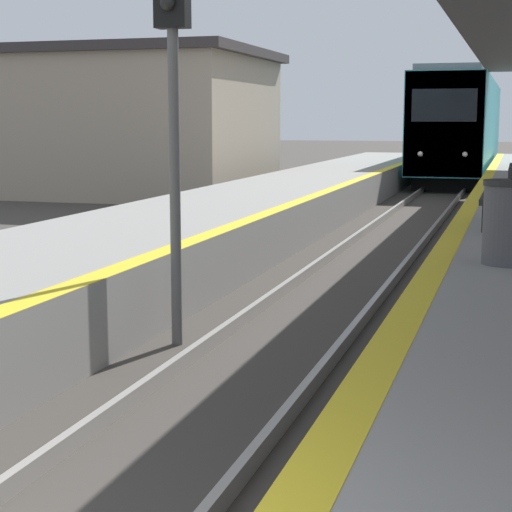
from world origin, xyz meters
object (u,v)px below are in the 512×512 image
at_px(train, 462,126).
at_px(signal_near, 173,68).
at_px(trash_bin, 509,222).
at_px(bench, 501,194).

height_order(train, signal_near, train).
relative_size(signal_near, trash_bin, 4.67).
xyz_separation_m(train, bench, (2.26, -26.21, -0.83)).
bearing_deg(bench, train, 94.92).
distance_m(train, trash_bin, 29.81).
bearing_deg(train, signal_near, -92.11).
height_order(signal_near, bench, signal_near).
bearing_deg(signal_near, train, 87.89).
relative_size(train, signal_near, 4.57).
xyz_separation_m(signal_near, bench, (3.39, 4.61, -1.66)).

